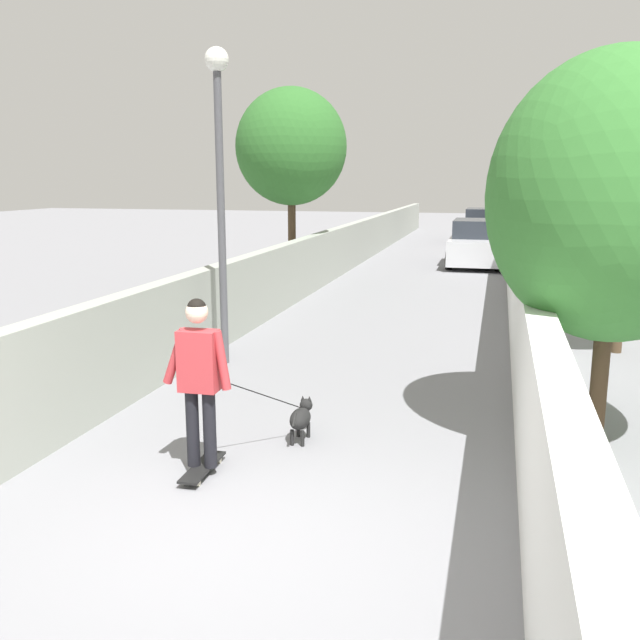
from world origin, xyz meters
name	(u,v)px	position (x,y,z in m)	size (l,w,h in m)	color
ground_plane	(416,286)	(14.00, 0.00, 0.00)	(80.00, 80.00, 0.00)	gray
wall_left	(306,266)	(12.00, 2.58, 0.72)	(48.00, 0.30, 1.43)	#999E93
fence_right	(516,269)	(12.00, -2.58, 0.80)	(48.00, 0.30, 1.60)	white
tree_right_near	(615,198)	(3.00, -3.28, 2.71)	(2.63, 2.63, 4.23)	#473523
tree_right_mid	(630,191)	(7.50, -4.17, 2.70)	(2.17, 2.17, 3.82)	#473523
tree_left_far	(291,147)	(13.00, 3.25, 3.70)	(2.92, 2.92, 5.23)	#473523
lamp_post	(219,156)	(5.21, 2.03, 3.24)	(0.36, 0.36, 4.81)	#4C4C51
skateboard	(203,467)	(1.20, 0.64, 0.07)	(0.81, 0.22, 0.08)	black
person_skateboarder	(199,370)	(1.20, 0.64, 1.08)	(0.23, 0.71, 1.71)	black
dog	(301,417)	(2.31, -0.07, 0.27)	(1.43, 0.83, 1.06)	black
car_near	(476,244)	(18.97, -1.43, 0.71)	(4.11, 1.80, 1.54)	silver
car_far	(483,227)	(27.61, -1.43, 0.71)	(3.99, 1.80, 1.54)	black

